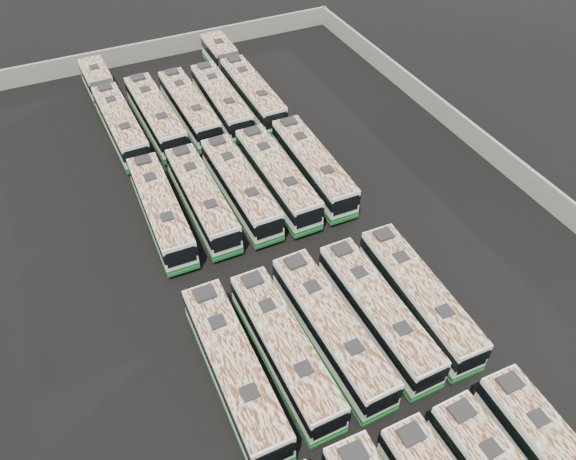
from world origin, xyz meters
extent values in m
plane|color=black|center=(0.00, 0.00, 0.00)|extent=(140.00, 140.00, 0.00)
cube|color=gray|center=(0.00, 36.30, 1.10)|extent=(45.20, 0.30, 2.20)
cube|color=gray|center=(22.30, 0.00, 1.10)|extent=(0.30, 73.20, 2.20)
cube|color=black|center=(-3.68, -15.86, 3.24)|extent=(1.30, 1.11, 0.26)
cube|color=black|center=(-0.43, -16.19, 3.14)|extent=(1.25, 1.06, 0.25)
cube|color=black|center=(2.84, -18.56, 3.10)|extent=(0.93, 0.93, 0.13)
cube|color=black|center=(2.78, -16.26, 3.15)|extent=(1.27, 1.09, 0.25)
cylinder|color=black|center=(1.78, -17.44, 0.48)|extent=(0.29, 0.97, 0.96)
cylinder|color=black|center=(3.84, -17.39, 0.48)|extent=(0.29, 0.97, 0.96)
cube|color=black|center=(6.26, -18.32, 3.09)|extent=(0.93, 0.93, 0.13)
cube|color=black|center=(6.30, -16.02, 3.14)|extent=(1.27, 1.08, 0.25)
cylinder|color=black|center=(5.26, -17.15, 0.48)|extent=(0.29, 0.96, 0.96)
cylinder|color=black|center=(7.30, -17.19, 0.48)|extent=(0.29, 0.96, 0.96)
cube|color=silver|center=(-7.10, -7.79, 1.72)|extent=(2.62, 12.02, 2.75)
cube|color=#156329|center=(-7.10, -7.79, 0.72)|extent=(2.67, 12.07, 0.42)
cube|color=black|center=(-7.10, -7.79, 2.18)|extent=(2.68, 12.08, 0.92)
cube|color=black|center=(-7.16, -13.80, 2.05)|extent=(2.20, 0.08, 1.45)
cube|color=beige|center=(-7.10, -7.79, 3.13)|extent=(2.57, 11.78, 0.07)
cube|color=black|center=(-7.12, -10.43, 3.23)|extent=(0.96, 0.96, 0.14)
cube|color=black|center=(-7.07, -5.15, 3.23)|extent=(0.96, 0.96, 0.14)
cube|color=black|center=(-7.05, -2.75, 3.28)|extent=(1.31, 1.11, 0.26)
cylinder|color=black|center=(-8.21, -11.61, 0.50)|extent=(0.29, 1.00, 1.00)
cylinder|color=black|center=(-6.07, -11.64, 0.50)|extent=(0.29, 1.00, 1.00)
cylinder|color=black|center=(-8.13, -3.94, 0.50)|extent=(0.29, 1.00, 1.00)
cylinder|color=black|center=(-5.99, -3.96, 0.50)|extent=(0.29, 1.00, 1.00)
cube|color=silver|center=(-3.75, -7.75, 1.66)|extent=(2.52, 11.60, 2.65)
cube|color=#156329|center=(-3.75, -7.75, 0.69)|extent=(2.57, 11.65, 0.41)
cube|color=black|center=(-3.75, -7.75, 2.10)|extent=(2.58, 11.66, 0.89)
cube|color=black|center=(-3.69, -13.55, 1.98)|extent=(2.12, 0.08, 1.40)
cube|color=#156329|center=(-3.69, -13.55, 0.50)|extent=(2.41, 0.12, 0.27)
cube|color=beige|center=(-3.75, -7.75, 3.02)|extent=(2.47, 11.37, 0.07)
cube|color=black|center=(-3.72, -10.29, 3.12)|extent=(0.92, 0.92, 0.14)
cube|color=black|center=(-3.77, -5.20, 3.12)|extent=(0.92, 0.92, 0.14)
cube|color=black|center=(-3.79, -2.88, 3.16)|extent=(1.26, 1.07, 0.25)
cylinder|color=black|center=(-4.74, -11.46, 0.48)|extent=(0.28, 0.97, 0.96)
cylinder|color=black|center=(-2.68, -11.44, 0.48)|extent=(0.28, 0.97, 0.96)
cylinder|color=black|center=(-4.81, -4.05, 0.48)|extent=(0.28, 0.97, 0.96)
cylinder|color=black|center=(-2.75, -4.03, 0.48)|extent=(0.28, 0.97, 0.96)
cube|color=silver|center=(-0.47, -7.69, 1.71)|extent=(2.75, 11.92, 2.72)
cube|color=#156329|center=(-0.47, -7.69, 0.71)|extent=(2.80, 11.97, 0.42)
cube|color=black|center=(-0.47, -7.69, 2.16)|extent=(2.81, 11.98, 0.91)
cube|color=black|center=(-0.33, -13.64, 2.03)|extent=(2.18, 0.11, 1.43)
cube|color=#156329|center=(-0.33, -13.64, 0.51)|extent=(2.47, 0.16, 0.28)
cube|color=beige|center=(-0.47, -7.69, 3.09)|extent=(2.69, 11.68, 0.07)
cube|color=black|center=(-0.41, -10.30, 3.19)|extent=(0.96, 0.96, 0.14)
cube|color=black|center=(-0.53, -5.08, 3.19)|extent=(0.96, 0.96, 0.14)
cube|color=black|center=(-0.58, -2.71, 3.24)|extent=(1.31, 1.12, 0.26)
cylinder|color=black|center=(-1.44, -11.51, 0.49)|extent=(0.30, 0.99, 0.99)
cylinder|color=black|center=(0.68, -11.46, 0.49)|extent=(0.30, 0.99, 0.99)
cylinder|color=black|center=(-1.61, -3.92, 0.49)|extent=(0.30, 0.99, 0.99)
cylinder|color=black|center=(0.50, -3.87, 0.49)|extent=(0.30, 0.99, 0.99)
cube|color=silver|center=(2.95, -7.79, 1.66)|extent=(2.54, 11.56, 2.64)
cube|color=#156329|center=(2.95, -7.79, 0.69)|extent=(2.59, 11.61, 0.40)
cube|color=black|center=(2.95, -7.79, 2.09)|extent=(2.60, 11.62, 0.88)
cube|color=black|center=(3.01, -13.58, 1.97)|extent=(2.11, 0.08, 1.39)
cube|color=#156329|center=(3.01, -13.58, 0.50)|extent=(2.40, 0.13, 0.27)
cube|color=beige|center=(2.95, -7.79, 3.01)|extent=(2.48, 11.33, 0.07)
cube|color=black|center=(2.97, -10.33, 3.10)|extent=(0.92, 0.92, 0.13)
cube|color=black|center=(2.92, -5.25, 3.10)|extent=(0.92, 0.92, 0.13)
cube|color=black|center=(2.89, -2.95, 3.15)|extent=(1.26, 1.07, 0.25)
cylinder|color=black|center=(1.96, -11.49, 0.48)|extent=(0.28, 0.96, 0.96)
cylinder|color=black|center=(4.02, -11.47, 0.48)|extent=(0.28, 0.96, 0.96)
cylinder|color=black|center=(1.87, -4.11, 0.48)|extent=(0.28, 0.96, 0.96)
cylinder|color=black|center=(3.93, -4.09, 0.48)|extent=(0.28, 0.96, 0.96)
cube|color=silver|center=(6.15, -7.81, 1.67)|extent=(2.71, 11.64, 2.65)
cube|color=#156329|center=(6.15, -7.81, 0.69)|extent=(2.76, 11.69, 0.41)
cube|color=black|center=(6.15, -7.81, 2.10)|extent=(2.77, 11.70, 0.89)
cube|color=black|center=(6.00, -13.62, 1.98)|extent=(2.12, 0.11, 1.40)
cube|color=#156329|center=(6.00, -13.62, 0.50)|extent=(2.41, 0.16, 0.27)
cube|color=beige|center=(6.15, -7.81, 3.02)|extent=(2.66, 11.41, 0.07)
cube|color=black|center=(6.08, -10.36, 3.12)|extent=(0.94, 0.94, 0.14)
cube|color=black|center=(6.21, -5.27, 3.12)|extent=(0.94, 0.94, 0.14)
cube|color=black|center=(6.27, -2.95, 3.17)|extent=(1.28, 1.09, 0.25)
cylinder|color=black|center=(5.02, -11.49, 0.48)|extent=(0.30, 0.97, 0.97)
cylinder|color=black|center=(7.09, -11.55, 0.48)|extent=(0.30, 0.97, 0.97)
cylinder|color=black|center=(5.21, -4.08, 0.48)|extent=(0.30, 0.97, 0.97)
cylinder|color=black|center=(7.28, -4.13, 0.48)|extent=(0.30, 0.97, 0.97)
cube|color=silver|center=(-7.07, 8.06, 1.68)|extent=(2.73, 11.73, 2.68)
cube|color=#156329|center=(-7.07, 8.06, 0.70)|extent=(2.78, 11.78, 0.41)
cube|color=black|center=(-7.07, 8.06, 2.12)|extent=(2.79, 11.79, 0.90)
cube|color=black|center=(-7.21, 2.20, 1.99)|extent=(2.14, 0.11, 1.41)
cube|color=#156329|center=(-7.21, 2.20, 0.51)|extent=(2.43, 0.16, 0.27)
cube|color=beige|center=(-7.07, 8.06, 3.05)|extent=(2.67, 11.50, 0.07)
cube|color=black|center=(-7.13, 5.49, 3.14)|extent=(0.95, 0.95, 0.14)
cube|color=black|center=(-7.00, 10.63, 3.14)|extent=(0.95, 0.95, 0.14)
cube|color=black|center=(-6.94, 12.96, 3.19)|extent=(1.29, 1.10, 0.25)
cylinder|color=black|center=(-8.20, 4.35, 0.49)|extent=(0.30, 0.98, 0.97)
cylinder|color=black|center=(-6.12, 4.30, 0.49)|extent=(0.30, 0.98, 0.97)
cylinder|color=black|center=(-8.01, 11.82, 0.49)|extent=(0.30, 0.98, 0.97)
cylinder|color=black|center=(-5.93, 11.77, 0.49)|extent=(0.30, 0.98, 0.97)
cube|color=silver|center=(-3.70, 8.05, 1.66)|extent=(2.49, 11.58, 2.65)
cube|color=#156329|center=(-3.70, 8.05, 0.69)|extent=(2.54, 11.63, 0.40)
cube|color=black|center=(-3.70, 8.05, 2.10)|extent=(2.55, 11.64, 0.89)
cube|color=black|center=(-3.74, 2.25, 1.98)|extent=(2.12, 0.07, 1.40)
cube|color=#156329|center=(-3.74, 2.25, 0.50)|extent=(2.41, 0.12, 0.27)
cube|color=beige|center=(-3.70, 8.05, 3.02)|extent=(2.44, 11.35, 0.07)
cube|color=black|center=(-3.72, 5.50, 3.11)|extent=(0.92, 0.92, 0.13)
cube|color=black|center=(-3.68, 10.59, 3.11)|extent=(0.92, 0.92, 0.13)
cube|color=black|center=(-3.67, 12.91, 3.16)|extent=(1.26, 1.07, 0.25)
cylinder|color=black|center=(-4.76, 4.35, 0.48)|extent=(0.28, 0.97, 0.96)
cylinder|color=black|center=(-2.69, 4.34, 0.48)|extent=(0.28, 0.97, 0.96)
cylinder|color=black|center=(-4.71, 11.76, 0.48)|extent=(0.28, 0.97, 0.96)
cylinder|color=black|center=(-2.64, 11.74, 0.48)|extent=(0.28, 0.97, 0.96)
cube|color=silver|center=(-0.40, 8.01, 1.68)|extent=(2.53, 11.70, 2.68)
cube|color=#156329|center=(-0.40, 8.01, 0.70)|extent=(2.58, 11.75, 0.41)
cube|color=black|center=(-0.40, 8.01, 2.12)|extent=(2.59, 11.76, 0.90)
cube|color=black|center=(-0.36, 2.15, 2.00)|extent=(2.14, 0.08, 1.41)
cube|color=#156329|center=(-0.36, 2.15, 0.51)|extent=(2.43, 0.12, 0.27)
cube|color=beige|center=(-0.40, 8.01, 3.05)|extent=(2.48, 11.47, 0.07)
cube|color=black|center=(-0.38, 5.44, 3.15)|extent=(0.93, 0.93, 0.14)
cube|color=black|center=(-0.42, 10.58, 3.15)|extent=(0.93, 0.93, 0.14)
cube|color=black|center=(-0.44, 12.91, 3.19)|extent=(1.27, 1.08, 0.25)
cylinder|color=black|center=(-1.42, 4.26, 0.49)|extent=(0.28, 0.98, 0.97)
cylinder|color=black|center=(0.67, 4.28, 0.49)|extent=(0.28, 0.98, 0.97)
cylinder|color=black|center=(-1.47, 11.74, 0.49)|extent=(0.28, 0.98, 0.97)
cylinder|color=black|center=(0.61, 11.75, 0.49)|extent=(0.28, 0.98, 0.97)
cube|color=silver|center=(2.83, 7.90, 1.71)|extent=(2.54, 11.93, 2.73)
cube|color=#156329|center=(2.83, 7.90, 0.72)|extent=(2.59, 11.98, 0.42)
cube|color=black|center=(2.83, 7.90, 2.17)|extent=(2.60, 11.99, 0.91)
cube|color=black|center=(2.86, 1.92, 2.04)|extent=(2.19, 0.07, 1.44)
cube|color=#156329|center=(2.86, 1.92, 0.52)|extent=(2.48, 0.11, 0.28)
cube|color=beige|center=(2.83, 7.90, 3.11)|extent=(2.49, 11.69, 0.07)
cube|color=black|center=(2.85, 5.28, 3.21)|extent=(0.95, 0.95, 0.14)
cube|color=black|center=(2.82, 10.52, 3.21)|extent=(0.95, 0.95, 0.14)
cube|color=black|center=(2.81, 12.91, 3.26)|extent=(1.30, 1.10, 0.26)
cylinder|color=black|center=(1.79, 4.08, 0.50)|extent=(0.28, 0.99, 0.99)
cylinder|color=black|center=(3.91, 4.09, 0.50)|extent=(0.28, 0.99, 0.99)
cylinder|color=black|center=(1.75, 11.71, 0.50)|extent=(0.28, 0.99, 0.99)
cylinder|color=black|center=(3.88, 11.72, 0.50)|extent=(0.28, 0.99, 0.99)
cube|color=silver|center=(6.25, 7.96, 1.70)|extent=(2.74, 11.91, 2.72)
cube|color=#156329|center=(6.25, 7.96, 0.71)|extent=(2.79, 11.96, 0.41)
cube|color=black|center=(6.25, 7.96, 2.15)|extent=(2.80, 11.97, 0.91)
cube|color=black|center=(6.11, 2.01, 2.02)|extent=(2.17, 0.11, 1.43)
cube|color=#156329|center=(6.11, 2.01, 0.51)|extent=(2.47, 0.16, 0.28)
cube|color=beige|center=(6.25, 7.96, 3.09)|extent=(2.68, 11.67, 0.07)
cube|color=black|center=(6.19, 5.35, 3.19)|extent=(0.96, 0.96, 0.14)
cube|color=black|center=(6.31, 10.57, 3.19)|extent=(0.96, 0.96, 0.14)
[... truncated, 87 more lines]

